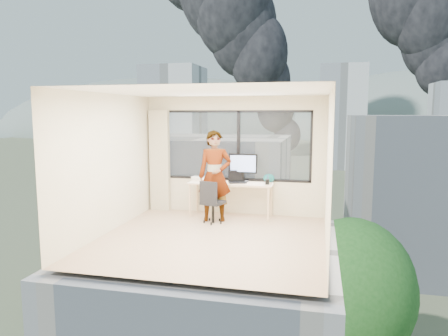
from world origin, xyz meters
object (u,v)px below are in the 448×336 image
(laptop, at_px, (237,177))
(game_console, at_px, (199,178))
(chair, at_px, (213,201))
(person, at_px, (215,176))
(desk, at_px, (231,199))
(monitor, at_px, (243,168))
(handbag, at_px, (269,178))

(laptop, bearing_deg, game_console, 144.41)
(chair, distance_m, person, 0.53)
(desk, height_order, laptop, laptop)
(laptop, bearing_deg, monitor, 39.88)
(desk, height_order, handbag, handbag)
(chair, bearing_deg, person, 108.31)
(chair, xyz_separation_m, handbag, (1.04, 0.81, 0.39))
(monitor, distance_m, handbag, 0.61)
(monitor, height_order, laptop, monitor)
(monitor, relative_size, handbag, 2.60)
(person, xyz_separation_m, laptop, (0.40, 0.39, -0.08))
(game_console, bearing_deg, chair, -56.71)
(desk, relative_size, handbag, 7.50)
(desk, distance_m, handbag, 0.95)
(game_console, distance_m, laptop, 0.99)
(desk, xyz_separation_m, handbag, (0.80, 0.19, 0.47))
(person, relative_size, game_console, 6.60)
(monitor, bearing_deg, game_console, 174.19)
(game_console, bearing_deg, monitor, -5.43)
(laptop, bearing_deg, handbag, -2.34)
(monitor, height_order, handbag, monitor)
(handbag, bearing_deg, laptop, -161.50)
(chair, bearing_deg, desk, 83.87)
(desk, relative_size, game_console, 6.30)
(game_console, height_order, handbag, handbag)
(chair, relative_size, laptop, 2.35)
(person, height_order, laptop, person)
(monitor, bearing_deg, handbag, 5.03)
(laptop, height_order, handbag, laptop)
(monitor, xyz_separation_m, handbag, (0.56, 0.05, -0.22))
(monitor, xyz_separation_m, game_console, (-1.04, 0.11, -0.28))
(desk, relative_size, laptop, 4.68)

